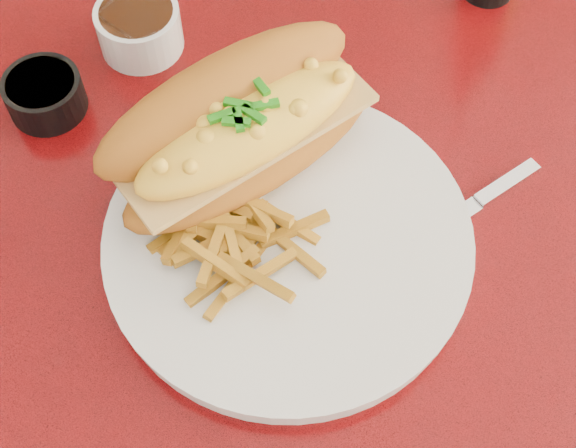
{
  "coord_description": "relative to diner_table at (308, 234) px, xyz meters",
  "views": [
    {
      "loc": [
        -0.07,
        -0.41,
        1.33
      ],
      "look_at": [
        -0.03,
        -0.1,
        0.81
      ],
      "focal_mm": 50.0,
      "sensor_mm": 36.0,
      "label": 1
    }
  ],
  "objects": [
    {
      "name": "ground",
      "position": [
        0.0,
        0.0,
        -0.61
      ],
      "size": [
        8.0,
        8.0,
        0.0
      ],
      "primitive_type": "plane",
      "color": "beige",
      "rests_on": "ground"
    },
    {
      "name": "diner_table",
      "position": [
        0.0,
        0.0,
        0.0
      ],
      "size": [
        1.23,
        0.83,
        0.77
      ],
      "color": "#B30B0E",
      "rests_on": "ground"
    },
    {
      "name": "dinner_plate",
      "position": [
        -0.03,
        -0.1,
        0.17
      ],
      "size": [
        0.31,
        0.31,
        0.02
      ],
      "rotation": [
        0.0,
        0.0,
        -0.07
      ],
      "color": "silver",
      "rests_on": "diner_table"
    },
    {
      "name": "mac_hoagie",
      "position": [
        -0.06,
        -0.02,
        0.23
      ],
      "size": [
        0.26,
        0.21,
        0.1
      ],
      "rotation": [
        0.0,
        0.0,
        0.52
      ],
      "color": "#AD641C",
      "rests_on": "dinner_plate"
    },
    {
      "name": "fries_pile",
      "position": [
        -0.07,
        -0.1,
        0.2
      ],
      "size": [
        0.14,
        0.13,
        0.03
      ],
      "primitive_type": null,
      "rotation": [
        0.0,
        0.0,
        -0.43
      ],
      "color": "#C48921",
      "rests_on": "dinner_plate"
    },
    {
      "name": "fork",
      "position": [
        0.03,
        -0.06,
        0.18
      ],
      "size": [
        0.03,
        0.16,
        0.0
      ],
      "rotation": [
        0.0,
        0.0,
        1.47
      ],
      "color": "silver",
      "rests_on": "dinner_plate"
    },
    {
      "name": "gravy_ramekin",
      "position": [
        -0.14,
        0.13,
        0.18
      ],
      "size": [
        0.1,
        0.1,
        0.04
      ],
      "rotation": [
        0.0,
        0.0,
        0.38
      ],
      "color": "silver",
      "rests_on": "diner_table"
    },
    {
      "name": "sauce_cup_left",
      "position": [
        -0.23,
        0.07,
        0.18
      ],
      "size": [
        0.09,
        0.09,
        0.03
      ],
      "rotation": [
        0.0,
        0.0,
        0.39
      ],
      "color": "black",
      "rests_on": "diner_table"
    },
    {
      "name": "knife",
      "position": [
        0.12,
        -0.08,
        0.16
      ],
      "size": [
        0.16,
        0.1,
        0.01
      ],
      "rotation": [
        0.0,
        0.0,
        0.5
      ],
      "color": "silver",
      "rests_on": "diner_table"
    }
  ]
}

